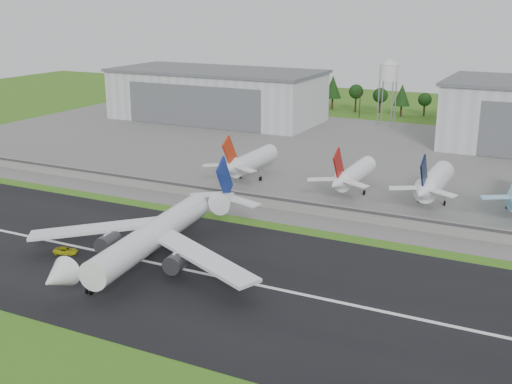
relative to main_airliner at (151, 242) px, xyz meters
The scene contains 14 objects.
ground 12.51m from the main_airliner, 56.17° to the right, with size 600.00×600.00×0.00m, color #3F6918.
runway 8.05m from the main_airliner, ahead, with size 320.00×60.00×0.10m, color black.
runway_centerline 8.01m from the main_airliner, ahead, with size 220.00×1.00×0.02m, color white.
apron 110.73m from the main_airliner, 86.68° to the left, with size 320.00×150.00×0.10m, color slate.
blast_fence 45.97m from the main_airliner, 81.97° to the left, with size 240.00×0.61×3.50m.
hangar_west 172.03m from the main_airliner, 115.35° to the left, with size 97.00×44.00×23.20m.
water_tower 176.54m from the main_airliner, 89.54° to the left, with size 8.40×8.40×29.40m.
utility_poles 190.60m from the main_airliner, 88.07° to the left, with size 230.00×3.00×12.00m, color black, non-canonical shape.
treeline 205.59m from the main_airliner, 88.21° to the left, with size 320.00×16.00×22.00m, color black, non-canonical shape.
main_airliner is the anchor object (origin of this frame).
ground_vehicle 20.86m from the main_airliner, 168.77° to the right, with size 2.46×5.33×1.48m, color gold.
parked_jet_red_a 67.99m from the main_airliner, 99.83° to the left, with size 7.36×31.29×16.61m.
parked_jet_red_b 70.30m from the main_airliner, 72.23° to the left, with size 7.36×31.29×16.38m.
parked_jet_navy 80.18m from the main_airliner, 56.72° to the left, with size 7.36×31.29×16.88m.
Camera 1 is at (69.25, -92.73, 53.34)m, focal length 45.00 mm.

